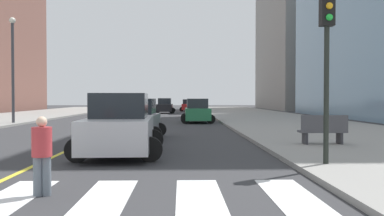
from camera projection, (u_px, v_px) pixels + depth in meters
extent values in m
cube|color=gray|center=(321.00, 130.00, 23.75)|extent=(10.00, 120.00, 0.15)
cube|color=silver|center=(2.00, 203.00, 7.46)|extent=(0.90, 4.00, 0.01)
cube|color=silver|center=(102.00, 203.00, 7.50)|extent=(0.90, 4.00, 0.01)
cube|color=silver|center=(200.00, 202.00, 7.55)|extent=(0.90, 4.00, 0.01)
cube|color=silver|center=(298.00, 201.00, 7.60)|extent=(0.90, 4.00, 0.01)
cube|color=yellow|center=(142.00, 116.00, 43.41)|extent=(0.16, 80.00, 0.01)
cube|color=gray|center=(320.00, 18.00, 71.61)|extent=(18.00, 24.00, 31.59)
cube|color=#2D479E|center=(142.00, 106.00, 62.89)|extent=(2.17, 4.58, 0.97)
cube|color=#1E2328|center=(142.00, 100.00, 62.60)|extent=(1.79, 2.31, 0.82)
cylinder|color=black|center=(150.00, 108.00, 64.30)|extent=(0.74, 0.26, 0.73)
cylinder|color=black|center=(136.00, 108.00, 64.30)|extent=(0.74, 0.26, 0.73)
cylinder|color=black|center=(148.00, 109.00, 61.49)|extent=(0.74, 0.26, 0.73)
cylinder|color=black|center=(134.00, 109.00, 61.50)|extent=(0.74, 0.26, 0.73)
cube|color=black|center=(165.00, 108.00, 52.44)|extent=(1.97, 4.28, 0.91)
cube|color=#1E2328|center=(165.00, 101.00, 52.68)|extent=(1.64, 2.15, 0.77)
cylinder|color=black|center=(156.00, 111.00, 51.11)|extent=(0.69, 0.23, 0.69)
cylinder|color=black|center=(172.00, 111.00, 51.15)|extent=(0.69, 0.23, 0.69)
cylinder|color=black|center=(158.00, 110.00, 53.76)|extent=(0.69, 0.23, 0.69)
cylinder|color=black|center=(173.00, 110.00, 53.79)|extent=(0.69, 0.23, 0.69)
cube|color=slate|center=(136.00, 124.00, 19.26)|extent=(2.06, 4.30, 0.91)
cube|color=#1E2328|center=(137.00, 107.00, 19.49)|extent=(1.69, 2.17, 0.77)
cylinder|color=black|center=(109.00, 134.00, 17.97)|extent=(0.69, 0.25, 0.69)
cylinder|color=black|center=(154.00, 134.00, 17.95)|extent=(0.69, 0.25, 0.69)
cylinder|color=black|center=(120.00, 130.00, 20.59)|extent=(0.69, 0.25, 0.69)
cylinder|color=black|center=(160.00, 130.00, 20.57)|extent=(0.69, 0.25, 0.69)
cube|color=#236B42|center=(197.00, 114.00, 32.20)|extent=(1.90, 4.20, 0.90)
cube|color=#1E2328|center=(197.00, 103.00, 32.43)|extent=(1.60, 2.10, 0.76)
cylinder|color=black|center=(185.00, 119.00, 30.89)|extent=(0.68, 0.22, 0.68)
cylinder|color=black|center=(211.00, 119.00, 30.94)|extent=(0.68, 0.22, 0.68)
cylinder|color=black|center=(185.00, 118.00, 33.49)|extent=(0.68, 0.22, 0.68)
cylinder|color=black|center=(209.00, 117.00, 33.53)|extent=(0.68, 0.22, 0.68)
cube|color=#B7B7BC|center=(119.00, 133.00, 13.71)|extent=(2.26, 4.71, 0.99)
cube|color=#1E2328|center=(120.00, 106.00, 13.97)|extent=(1.85, 2.38, 0.84)
cylinder|color=black|center=(78.00, 150.00, 12.22)|extent=(0.76, 0.27, 0.75)
cylinder|color=black|center=(150.00, 149.00, 12.35)|extent=(0.76, 0.27, 0.75)
cylinder|color=black|center=(94.00, 140.00, 15.09)|extent=(0.76, 0.27, 0.75)
cylinder|color=black|center=(153.00, 140.00, 15.22)|extent=(0.76, 0.27, 0.75)
cube|color=red|center=(188.00, 107.00, 60.93)|extent=(1.88, 3.94, 0.83)
cube|color=#1E2328|center=(188.00, 102.00, 61.15)|extent=(1.54, 1.99, 0.70)
cylinder|color=black|center=(182.00, 109.00, 59.74)|extent=(0.64, 0.22, 0.63)
cylinder|color=black|center=(194.00, 109.00, 59.73)|extent=(0.64, 0.22, 0.63)
cylinder|color=black|center=(182.00, 109.00, 62.15)|extent=(0.64, 0.22, 0.63)
cylinder|color=black|center=(194.00, 109.00, 62.14)|extent=(0.64, 0.22, 0.63)
cylinder|color=black|center=(326.00, 95.00, 11.05)|extent=(0.14, 0.14, 3.69)
cube|color=black|center=(327.00, 7.00, 11.00)|extent=(0.36, 0.28, 1.00)
sphere|color=orange|center=(329.00, 6.00, 10.82)|extent=(0.18, 0.18, 0.18)
sphere|color=green|center=(329.00, 17.00, 10.83)|extent=(0.18, 0.18, 0.18)
cube|color=#47474C|center=(322.00, 131.00, 15.86)|extent=(1.81, 0.58, 0.08)
cube|color=#47474C|center=(325.00, 123.00, 15.61)|extent=(1.80, 0.08, 0.60)
cube|color=#2D2D33|center=(305.00, 138.00, 15.84)|extent=(0.11, 0.48, 0.44)
cube|color=#2D2D33|center=(339.00, 138.00, 15.89)|extent=(0.11, 0.48, 0.44)
cylinder|color=slate|center=(38.00, 177.00, 8.03)|extent=(0.18, 0.18, 0.77)
cylinder|color=slate|center=(47.00, 176.00, 8.07)|extent=(0.18, 0.18, 0.77)
cylinder|color=#B23338|center=(42.00, 142.00, 8.03)|extent=(0.39, 0.39, 0.58)
sphere|color=beige|center=(42.00, 122.00, 8.02)|extent=(0.21, 0.21, 0.21)
cylinder|color=#38383D|center=(13.00, 73.00, 29.54)|extent=(0.20, 0.20, 7.17)
sphere|color=silver|center=(12.00, 20.00, 29.46)|extent=(0.44, 0.44, 0.44)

